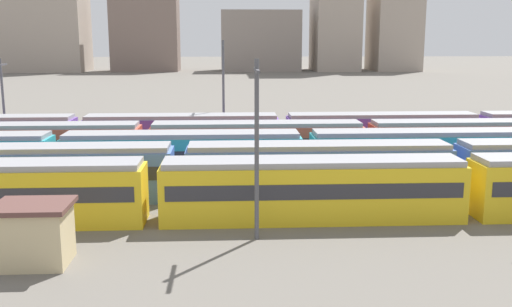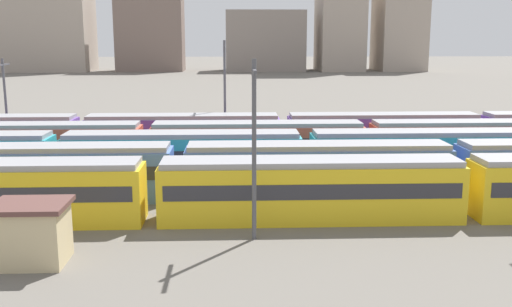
# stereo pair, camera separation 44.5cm
# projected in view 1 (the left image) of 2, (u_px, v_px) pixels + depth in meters

# --- Properties ---
(ground_plane) EXTENTS (600.00, 600.00, 0.00)m
(ground_plane) POSITION_uv_depth(u_px,v_px,m) (59.00, 182.00, 44.71)
(ground_plane) COLOR #666059
(train_track_1) EXTENTS (74.70, 3.06, 3.75)m
(train_track_1) POSITION_uv_depth(u_px,v_px,m) (454.00, 168.00, 40.67)
(train_track_1) COLOR #4C70BC
(train_track_1) RESTS_ON ground_plane
(train_track_2) EXTENTS (74.70, 3.06, 3.75)m
(train_track_2) POSITION_uv_depth(u_px,v_px,m) (306.00, 155.00, 45.28)
(train_track_2) COLOR teal
(train_track_2) RESTS_ON ground_plane
(train_track_3) EXTENTS (93.60, 3.06, 3.75)m
(train_track_3) POSITION_uv_depth(u_px,v_px,m) (473.00, 141.00, 51.15)
(train_track_3) COLOR #BC4C38
(train_track_3) RESTS_ON ground_plane
(train_track_4) EXTENTS (74.70, 3.06, 3.75)m
(train_track_4) POSITION_uv_depth(u_px,v_px,m) (283.00, 133.00, 55.43)
(train_track_4) COLOR #6B429E
(train_track_4) RESTS_ON ground_plane
(catenary_pole_0) EXTENTS (0.24, 3.20, 9.72)m
(catenary_pole_0) POSITION_uv_depth(u_px,v_px,m) (257.00, 141.00, 30.98)
(catenary_pole_0) COLOR #4C4C51
(catenary_pole_0) RESTS_ON ground_plane
(catenary_pole_1) EXTENTS (0.24, 3.20, 10.55)m
(catenary_pole_1) POSITION_uv_depth(u_px,v_px,m) (223.00, 89.00, 57.34)
(catenary_pole_1) COLOR #4C4C51
(catenary_pole_1) RESTS_ON ground_plane
(catenary_pole_3) EXTENTS (0.24, 3.20, 8.84)m
(catenary_pole_3) POSITION_uv_depth(u_px,v_px,m) (3.00, 99.00, 56.41)
(catenary_pole_3) COLOR #4C4C51
(catenary_pole_3) RESTS_ON ground_plane
(signal_hut) EXTENTS (3.60, 3.00, 3.04)m
(signal_hut) POSITION_uv_depth(u_px,v_px,m) (34.00, 233.00, 28.16)
(signal_hut) COLOR #C6B284
(signal_hut) RESTS_ON ground_plane
(distant_building_0) EXTENTS (27.58, 18.46, 45.14)m
(distant_building_0) POSITION_uv_depth(u_px,v_px,m) (40.00, 0.00, 187.24)
(distant_building_0) COLOR #A89989
(distant_building_0) RESTS_ON ground_plane
(distant_building_1) EXTENTS (21.33, 13.58, 27.48)m
(distant_building_1) POSITION_uv_depth(u_px,v_px,m) (145.00, 28.00, 190.60)
(distant_building_1) COLOR #7A665B
(distant_building_1) RESTS_ON ground_plane
(distant_building_2) EXTENTS (25.53, 16.92, 19.42)m
(distant_building_2) POSITION_uv_depth(u_px,v_px,m) (260.00, 41.00, 193.25)
(distant_building_2) COLOR gray
(distant_building_2) RESTS_ON ground_plane
(distant_building_4) EXTENTS (14.55, 19.44, 33.91)m
(distant_building_4) POSITION_uv_depth(u_px,v_px,m) (394.00, 19.00, 194.07)
(distant_building_4) COLOR #A89989
(distant_building_4) RESTS_ON ground_plane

